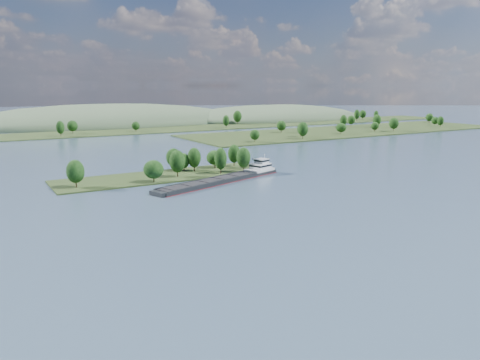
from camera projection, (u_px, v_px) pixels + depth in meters
ground at (229, 204)px, 165.42m from camera, size 1800.00×1800.00×0.00m
tree_island at (177, 168)px, 217.23m from camera, size 100.00×31.31×13.53m
right_bank at (352, 130)px, 431.78m from camera, size 320.00×90.00×14.79m
back_shoreline at (79, 133)px, 405.10m from camera, size 900.00×60.00×15.93m
hill_east at (273, 119)px, 590.39m from camera, size 260.00×140.00×36.00m
hill_west at (109, 124)px, 516.15m from camera, size 320.00×160.00×44.00m
cargo_barge at (228, 178)px, 206.76m from camera, size 69.52×29.96×9.53m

